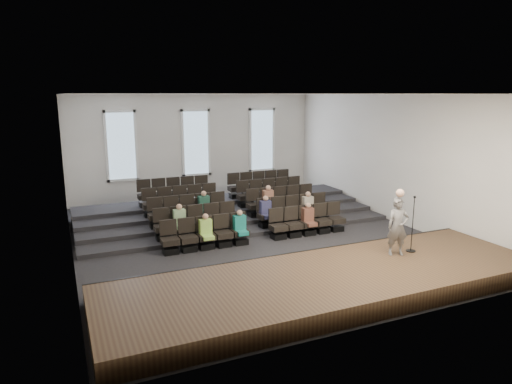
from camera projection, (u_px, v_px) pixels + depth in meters
ground at (253, 236)px, 16.36m from camera, size 14.00×14.00×0.00m
ceiling at (252, 94)px, 15.31m from camera, size 12.00×14.00×0.02m
wall_back at (196, 147)px, 22.12m from camera, size 12.00×0.04×5.00m
wall_front at (385, 216)px, 9.54m from camera, size 12.00×0.04×5.00m
wall_left at (66, 180)px, 13.47m from camera, size 0.04×14.00×5.00m
wall_right at (391, 158)px, 18.19m from camera, size 0.04×14.00×5.00m
stage at (331, 282)px, 11.73m from camera, size 11.80×3.60×0.50m
stage_lip at (298, 260)px, 13.32m from camera, size 11.80×0.06×0.52m
risers at (223, 211)px, 19.15m from camera, size 11.80×4.80×0.60m
seating_rows at (237, 208)px, 17.59m from camera, size 6.80×4.70×1.67m
windows at (196, 143)px, 22.02m from camera, size 8.44×0.10×3.24m
audience at (249, 212)px, 16.47m from camera, size 5.45×2.64×1.10m
speaker at (398, 227)px, 12.88m from camera, size 0.70×0.58×1.66m
mic_stand at (412, 235)px, 13.23m from camera, size 0.28×0.28×1.66m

